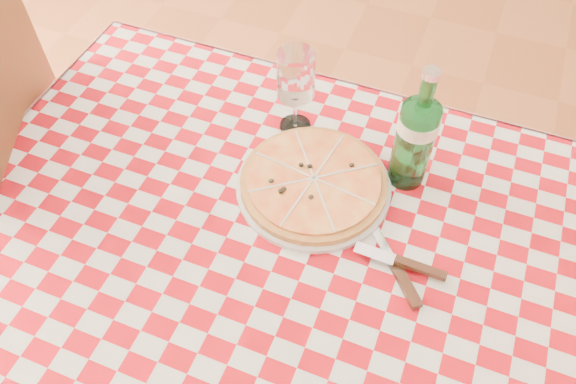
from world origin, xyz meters
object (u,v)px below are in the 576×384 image
water_bottle (417,129)px  dining_table (286,266)px  wine_glass (296,93)px  pizza_plate (314,182)px

water_bottle → dining_table: bearing=-126.4°
water_bottle → wine_glass: bearing=169.1°
wine_glass → pizza_plate: bearing=-56.9°
water_bottle → wine_glass: (-0.25, 0.05, -0.04)m
pizza_plate → wine_glass: wine_glass is taller
wine_glass → water_bottle: bearing=-10.9°
dining_table → wine_glass: (-0.09, 0.27, 0.19)m
pizza_plate → wine_glass: bearing=123.1°
dining_table → wine_glass: bearing=107.8°
pizza_plate → wine_glass: size_ratio=1.57×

